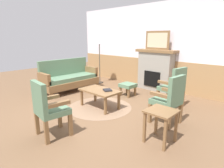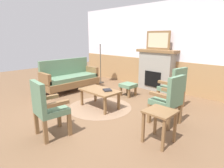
# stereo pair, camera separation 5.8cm
# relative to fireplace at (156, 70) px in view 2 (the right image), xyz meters

# --- Properties ---
(ground_plane) EXTENTS (14.00, 14.00, 0.00)m
(ground_plane) POSITION_rel_fireplace_xyz_m (0.00, -2.35, -0.65)
(ground_plane) COLOR brown
(wall_back) EXTENTS (7.20, 0.14, 2.70)m
(wall_back) POSITION_rel_fireplace_xyz_m (0.00, 0.25, 0.66)
(wall_back) COLOR white
(wall_back) RESTS_ON ground_plane
(fireplace) EXTENTS (1.30, 0.44, 1.28)m
(fireplace) POSITION_rel_fireplace_xyz_m (0.00, 0.00, 0.00)
(fireplace) COLOR gray
(fireplace) RESTS_ON ground_plane
(framed_picture) EXTENTS (0.80, 0.04, 0.56)m
(framed_picture) POSITION_rel_fireplace_xyz_m (0.00, 0.00, 0.91)
(framed_picture) COLOR brown
(framed_picture) RESTS_ON fireplace
(couch) EXTENTS (0.70, 1.80, 0.98)m
(couch) POSITION_rel_fireplace_xyz_m (-1.89, -1.97, -0.26)
(couch) COLOR brown
(couch) RESTS_ON ground_plane
(coffee_table) EXTENTS (0.96, 0.56, 0.44)m
(coffee_table) POSITION_rel_fireplace_xyz_m (-0.12, -2.30, -0.27)
(coffee_table) COLOR brown
(coffee_table) RESTS_ON ground_plane
(round_rug) EXTENTS (1.54, 1.54, 0.01)m
(round_rug) POSITION_rel_fireplace_xyz_m (-0.12, -2.30, -0.65)
(round_rug) COLOR #896B51
(round_rug) RESTS_ON ground_plane
(book_on_table) EXTENTS (0.26, 0.25, 0.03)m
(book_on_table) POSITION_rel_fireplace_xyz_m (0.06, -2.22, -0.20)
(book_on_table) COLOR black
(book_on_table) RESTS_ON coffee_table
(footstool) EXTENTS (0.40, 0.40, 0.36)m
(footstool) POSITION_rel_fireplace_xyz_m (-0.22, -1.10, -0.37)
(footstool) COLOR brown
(footstool) RESTS_ON ground_plane
(armchair_near_fireplace) EXTENTS (0.51, 0.51, 0.98)m
(armchair_near_fireplace) POSITION_rel_fireplace_xyz_m (1.50, -1.98, -0.11)
(armchair_near_fireplace) COLOR brown
(armchair_near_fireplace) RESTS_ON ground_plane
(armchair_by_window_left) EXTENTS (0.54, 0.54, 0.98)m
(armchair_by_window_left) POSITION_rel_fireplace_xyz_m (1.14, -1.06, -0.11)
(armchair_by_window_left) COLOR brown
(armchair_by_window_left) RESTS_ON ground_plane
(armchair_front_left) EXTENTS (0.53, 0.53, 0.98)m
(armchair_front_left) POSITION_rel_fireplace_xyz_m (0.26, -3.81, -0.11)
(armchair_front_left) COLOR brown
(armchair_front_left) RESTS_ON ground_plane
(side_table) EXTENTS (0.44, 0.44, 0.55)m
(side_table) POSITION_rel_fireplace_xyz_m (1.72, -2.67, -0.22)
(side_table) COLOR brown
(side_table) RESTS_ON ground_plane
(floor_lamp_by_couch) EXTENTS (0.36, 0.36, 1.68)m
(floor_lamp_by_couch) POSITION_rel_fireplace_xyz_m (-1.94, -0.62, 0.80)
(floor_lamp_by_couch) COLOR #332D28
(floor_lamp_by_couch) RESTS_ON ground_plane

